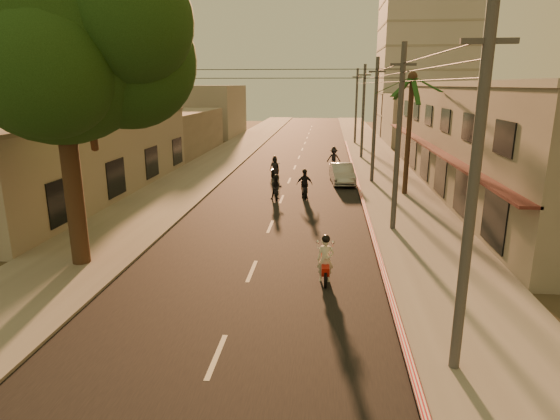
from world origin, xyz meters
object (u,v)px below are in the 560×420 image
Objects in this scene: scooter_mid_b at (304,185)px; scooter_far_a at (275,167)px; scooter_red at (325,261)px; palm_tree at (412,84)px; broadleaf_tree at (69,46)px; scooter_far_b at (334,159)px; parked_car at (342,174)px; scooter_mid_a at (276,188)px.

scooter_far_a is at bearing 102.57° from scooter_mid_b.
palm_tree is at bearing 69.16° from scooter_red.
scooter_mid_b is at bearing 57.41° from broadleaf_tree.
broadleaf_tree is at bearing -114.84° from scooter_far_b.
broadleaf_tree reaches higher than scooter_far_a.
scooter_far_a reaches higher than parked_car.
scooter_red reaches higher than parked_car.
broadleaf_tree is 7.49× the size of scooter_mid_a.
scooter_mid_a is at bearing -109.78° from scooter_far_b.
scooter_far_a is at bearing 149.01° from palm_tree.
scooter_mid_a is 0.35× the size of parked_car.
scooter_far_a is at bearing 152.73° from parked_car.
parked_car is (10.57, 17.34, -7.75)m from broadleaf_tree.
scooter_far_b is (3.77, 11.58, 0.16)m from scooter_mid_a.
scooter_far_b is at bearing 70.79° from scooter_mid_b.
parked_car is at bearing 85.03° from scooter_red.
scooter_red is 24.31m from scooter_far_b.
palm_tree is 5.08× the size of scooter_mid_a.
broadleaf_tree is at bearing -93.38° from scooter_far_a.
scooter_red is 1.10× the size of scooter_far_a.
scooter_mid_b reaches higher than parked_car.
palm_tree is 8.34m from parked_car.
scooter_far_a is 5.66m from parked_car.
broadleaf_tree reaches higher than scooter_red.
scooter_far_a is (-9.29, 5.58, -6.39)m from palm_tree.
broadleaf_tree is 16.74m from scooter_mid_b.
scooter_red is 20.63m from scooter_far_a.
palm_tree is at bearing 43.48° from broadleaf_tree.
scooter_mid_a is 12.18m from scooter_far_b.
palm_tree reaches higher than scooter_mid_a.
scooter_mid_b is at bearing -123.56° from parked_car.
scooter_mid_a is 6.91m from parked_car.
palm_tree reaches higher than scooter_red.
scooter_far_b is at bearing 52.95° from scooter_far_a.
scooter_red is 1.14× the size of scooter_mid_a.
scooter_mid_b is 11.15m from scooter_far_b.
scooter_far_b is at bearing 87.23° from scooter_red.
scooter_far_b is at bearing 115.40° from palm_tree.
scooter_far_b is (-4.59, 9.67, -6.27)m from palm_tree.
scooter_far_a is 6.23m from scooter_far_b.
scooter_red is 13.41m from scooter_mid_b.
palm_tree reaches higher than parked_car.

